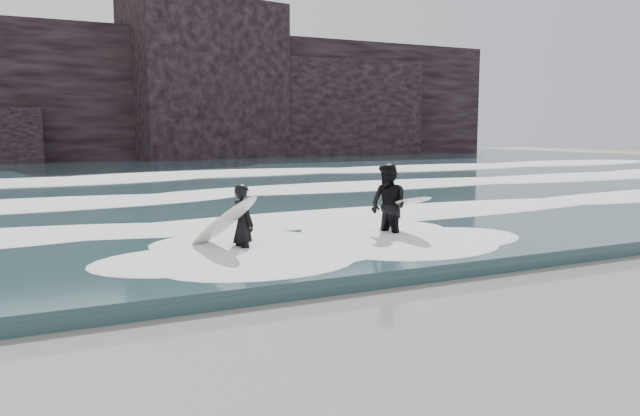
# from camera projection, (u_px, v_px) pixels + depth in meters

# --- Properties ---
(ground) EXTENTS (120.00, 120.00, 0.00)m
(ground) POSITION_uv_depth(u_px,v_px,m) (484.00, 353.00, 7.35)
(ground) COLOR olive
(ground) RESTS_ON ground
(sea) EXTENTS (90.00, 52.00, 0.30)m
(sea) POSITION_uv_depth(u_px,v_px,m) (116.00, 175.00, 33.15)
(sea) COLOR #274346
(sea) RESTS_ON ground
(headland) EXTENTS (70.00, 9.00, 10.00)m
(headland) POSITION_uv_depth(u_px,v_px,m) (80.00, 97.00, 47.66)
(headland) COLOR black
(headland) RESTS_ON ground
(foam_near) EXTENTS (60.00, 3.20, 0.20)m
(foam_near) POSITION_uv_depth(u_px,v_px,m) (237.00, 220.00, 15.31)
(foam_near) COLOR white
(foam_near) RESTS_ON sea
(foam_mid) EXTENTS (60.00, 4.00, 0.24)m
(foam_mid) POSITION_uv_depth(u_px,v_px,m) (172.00, 193.00, 21.54)
(foam_mid) COLOR white
(foam_mid) RESTS_ON sea
(foam_far) EXTENTS (60.00, 4.80, 0.30)m
(foam_far) POSITION_uv_depth(u_px,v_px,m) (129.00, 175.00, 29.55)
(foam_far) COLOR white
(foam_far) RESTS_ON sea
(surfer_left) EXTENTS (1.30, 2.04, 1.57)m
(surfer_left) POSITION_uv_depth(u_px,v_px,m) (236.00, 224.00, 12.08)
(surfer_left) COLOR black
(surfer_left) RESTS_ON ground
(surfer_right) EXTENTS (1.29, 2.25, 1.87)m
(surfer_right) POSITION_uv_depth(u_px,v_px,m) (390.00, 206.00, 13.66)
(surfer_right) COLOR black
(surfer_right) RESTS_ON ground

